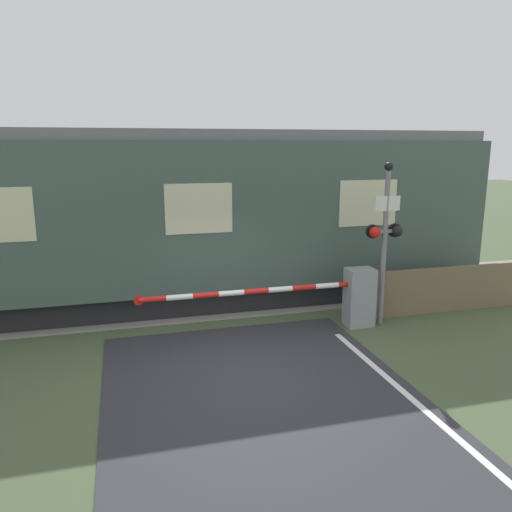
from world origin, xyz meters
name	(u,v)px	position (x,y,z in m)	size (l,w,h in m)	color
ground_plane	(246,368)	(0.00, 0.00, 0.00)	(80.00, 80.00, 0.00)	#475638
track_bed	(207,299)	(0.00, 4.16, 0.02)	(36.00, 3.20, 0.13)	gray
train	(190,217)	(-0.37, 4.16, 2.16)	(14.64, 3.04, 4.23)	black
crossing_barrier	(345,296)	(2.58, 1.43, 0.69)	(5.08, 0.44, 1.29)	gray
signal_post	(385,234)	(3.46, 1.43, 2.02)	(0.83, 0.26, 3.54)	gray
roadside_fence	(448,289)	(5.38, 1.73, 0.55)	(4.00, 0.06, 1.10)	#726047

